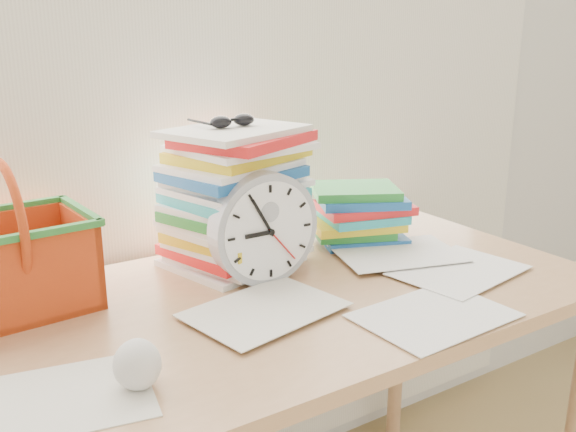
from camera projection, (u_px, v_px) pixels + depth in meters
curtain at (175, 12)px, 1.43m from camera, size 2.40×0.01×2.50m
desk at (266, 331)px, 1.30m from camera, size 1.40×0.70×0.75m
paper_stack at (237, 197)px, 1.42m from camera, size 0.38×0.35×0.31m
clock at (264, 228)px, 1.32m from camera, size 0.24×0.05×0.24m
sunglasses at (232, 121)px, 1.38m from camera, size 0.13×0.12×0.03m
book_stack at (357, 215)px, 1.58m from camera, size 0.30×0.26×0.14m
basket at (9, 238)px, 1.19m from camera, size 0.30×0.24×0.29m
crumpled_ball at (137, 364)px, 0.95m from camera, size 0.08×0.08×0.08m
scattered_papers at (266, 295)px, 1.28m from camera, size 1.26×0.42×0.02m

